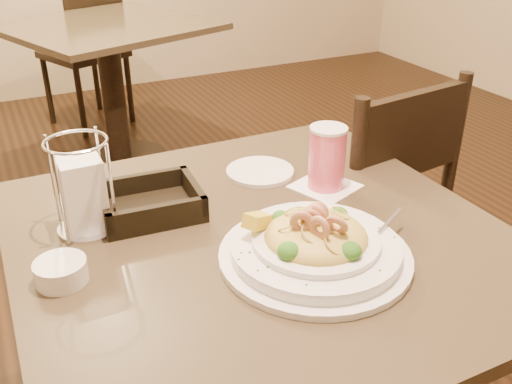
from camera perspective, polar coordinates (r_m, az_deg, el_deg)
name	(u,v)px	position (r m, az deg, el deg)	size (l,w,h in m)	color
main_table	(260,331)	(1.23, 0.42, -13.69)	(0.90, 0.90, 0.76)	black
background_table	(111,71)	(3.09, -14.33, 11.65)	(1.15, 1.15, 0.76)	black
dining_chair_near	(364,218)	(1.68, 10.75, -2.58)	(0.47, 0.47, 0.93)	black
dining_chair_far	(87,47)	(3.72, -16.51, 13.71)	(0.55, 0.55, 0.93)	black
pasta_bowl	(315,244)	(1.01, 5.93, -5.19)	(0.37, 0.34, 0.11)	white
drink_glass	(327,158)	(1.24, 7.10, 3.37)	(0.16, 0.16, 0.14)	white
bread_basket	(150,204)	(1.17, -10.52, -1.21)	(0.21, 0.17, 0.05)	black
napkin_caddy	(83,192)	(1.11, -16.88, 0.00)	(0.12, 0.12, 0.19)	silver
side_plate	(260,172)	(1.32, 0.40, 2.06)	(0.16, 0.16, 0.01)	white
butter_ramekin	(61,272)	(1.01, -18.92, -7.54)	(0.09, 0.09, 0.04)	white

